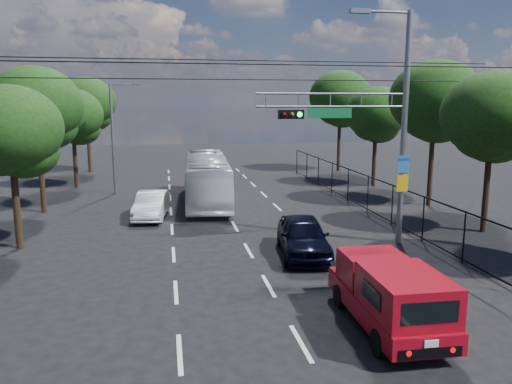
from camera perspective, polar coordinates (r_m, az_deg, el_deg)
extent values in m
plane|color=black|center=(13.06, 5.15, -16.82)|extent=(120.00, 120.00, 0.00)
cube|color=beige|center=(12.67, -8.72, -17.79)|extent=(0.12, 2.00, 0.01)
cube|color=beige|center=(16.31, -9.15, -11.20)|extent=(0.12, 2.00, 0.01)
cube|color=beige|center=(20.09, -9.40, -7.04)|extent=(0.12, 2.00, 0.01)
cube|color=beige|center=(23.94, -9.57, -4.21)|extent=(0.12, 2.00, 0.01)
cube|color=beige|center=(27.83, -9.70, -2.17)|extent=(0.12, 2.00, 0.01)
cube|color=beige|center=(31.75, -9.79, -0.63)|extent=(0.12, 2.00, 0.01)
cube|color=beige|center=(35.69, -9.86, 0.57)|extent=(0.12, 2.00, 0.01)
cube|color=beige|center=(39.64, -9.92, 1.53)|extent=(0.12, 2.00, 0.01)
cube|color=beige|center=(43.60, -9.97, 2.32)|extent=(0.12, 2.00, 0.01)
cube|color=beige|center=(13.06, 5.15, -16.81)|extent=(0.12, 2.00, 0.01)
cube|color=beige|center=(16.62, 1.43, -10.65)|extent=(0.12, 2.00, 0.01)
cube|color=beige|center=(20.34, -0.87, -6.68)|extent=(0.12, 2.00, 0.01)
cube|color=beige|center=(24.15, -2.43, -3.95)|extent=(0.12, 2.00, 0.01)
cube|color=beige|center=(28.01, -3.55, -1.96)|extent=(0.12, 2.00, 0.01)
cube|color=beige|center=(31.91, -4.40, -0.46)|extent=(0.12, 2.00, 0.01)
cube|color=beige|center=(35.83, -5.06, 0.72)|extent=(0.12, 2.00, 0.01)
cube|color=beige|center=(39.77, -5.59, 1.67)|extent=(0.12, 2.00, 0.01)
cube|color=beige|center=(43.71, -6.03, 2.44)|extent=(0.12, 2.00, 0.01)
cube|color=beige|center=(14.09, 17.42, -15.14)|extent=(0.12, 2.00, 0.01)
cube|color=beige|center=(17.44, 11.28, -9.83)|extent=(0.12, 2.00, 0.01)
cube|color=beige|center=(21.02, 7.28, -6.20)|extent=(0.12, 2.00, 0.01)
cube|color=beige|center=(24.72, 4.49, -3.63)|extent=(0.12, 2.00, 0.01)
cube|color=beige|center=(28.51, 2.45, -1.73)|extent=(0.12, 2.00, 0.01)
cube|color=beige|center=(32.35, 0.89, -0.28)|extent=(0.12, 2.00, 0.01)
cube|color=beige|center=(36.22, -0.33, 0.87)|extent=(0.12, 2.00, 0.01)
cube|color=beige|center=(40.12, -1.32, 1.79)|extent=(0.12, 2.00, 0.01)
cube|color=beige|center=(44.03, -2.13, 2.55)|extent=(0.12, 2.00, 0.01)
cylinder|color=slate|center=(21.52, 16.55, 6.69)|extent=(0.24, 0.24, 9.50)
cylinder|color=slate|center=(21.34, 14.69, 19.30)|extent=(2.00, 0.10, 0.10)
cube|color=slate|center=(20.92, 11.78, 19.60)|extent=(0.80, 0.25, 0.18)
cylinder|color=slate|center=(20.29, 8.78, 11.04)|extent=(6.20, 0.08, 0.08)
cylinder|color=slate|center=(20.29, 8.74, 9.63)|extent=(6.20, 0.08, 0.08)
cube|color=black|center=(19.81, 4.01, 8.84)|extent=(1.00, 0.28, 0.35)
sphere|color=#3F0505|center=(19.58, 3.20, 8.83)|extent=(0.20, 0.20, 0.20)
sphere|color=#4C3805|center=(19.66, 4.11, 8.83)|extent=(0.20, 0.20, 0.20)
sphere|color=#0CE533|center=(19.74, 5.03, 8.82)|extent=(0.20, 0.20, 0.20)
cube|color=#0E6330|center=(20.26, 8.45, 8.93)|extent=(1.80, 0.05, 0.40)
cube|color=#2661B5|center=(21.51, 16.49, 3.08)|extent=(0.50, 0.04, 0.70)
cube|color=gold|center=(21.62, 16.38, 0.98)|extent=(0.50, 0.04, 0.70)
cylinder|color=slate|center=(21.23, 15.26, 10.09)|extent=(0.05, 0.05, 0.50)
cylinder|color=slate|center=(20.70, 11.96, 10.23)|extent=(0.05, 0.05, 0.50)
cylinder|color=slate|center=(20.25, 8.49, 10.34)|extent=(0.05, 0.05, 0.50)
cylinder|color=slate|center=(19.87, 4.88, 10.42)|extent=(0.05, 0.05, 0.50)
cylinder|color=slate|center=(19.58, 1.14, 10.46)|extent=(0.05, 0.05, 0.50)
cylinder|color=slate|center=(33.45, -16.05, 5.71)|extent=(0.18, 0.18, 7.00)
cylinder|color=slate|center=(33.30, -14.95, 11.78)|extent=(1.60, 0.09, 0.09)
cube|color=slate|center=(33.25, -13.38, 11.85)|extent=(0.60, 0.22, 0.15)
cylinder|color=black|center=(17.53, 0.17, 14.40)|extent=(22.00, 0.04, 0.04)
cylinder|color=black|center=(21.00, -1.62, 14.82)|extent=(22.00, 0.04, 0.04)
cylinder|color=black|center=(22.44, -2.20, 12.73)|extent=(22.00, 0.04, 0.04)
cube|color=black|center=(25.88, 14.45, 1.09)|extent=(0.04, 34.00, 0.06)
cube|color=black|center=(26.22, 14.28, -2.79)|extent=(0.04, 34.00, 0.06)
cylinder|color=black|center=(20.07, 22.67, -4.79)|extent=(0.06, 0.06, 2.00)
cylinder|color=black|center=(22.56, 18.57, -2.91)|extent=(0.06, 0.06, 2.00)
cylinder|color=black|center=(25.16, 15.30, -1.41)|extent=(0.06, 0.06, 2.00)
cylinder|color=black|center=(27.84, 12.66, -0.18)|extent=(0.06, 0.06, 2.00)
cylinder|color=black|center=(30.58, 10.49, 0.82)|extent=(0.06, 0.06, 2.00)
cylinder|color=black|center=(33.37, 8.68, 1.66)|extent=(0.06, 0.06, 2.00)
cylinder|color=black|center=(36.19, 7.14, 2.37)|extent=(0.06, 0.06, 2.00)
cylinder|color=black|center=(39.03, 5.83, 2.97)|extent=(0.06, 0.06, 2.00)
cylinder|color=black|center=(41.90, 4.70, 3.49)|extent=(0.06, 0.06, 2.00)
cylinder|color=black|center=(25.08, 24.84, 0.52)|extent=(0.28, 0.28, 4.20)
ellipsoid|color=black|center=(24.79, 25.42, 8.06)|extent=(4.50, 4.50, 3.83)
ellipsoid|color=black|center=(25.31, 25.58, 5.68)|extent=(3.00, 3.00, 2.40)
ellipsoid|color=black|center=(24.46, 24.86, 5.97)|extent=(2.85, 2.85, 2.28)
cylinder|color=black|center=(30.38, 19.36, 2.98)|extent=(0.28, 0.28, 4.76)
ellipsoid|color=black|center=(30.17, 19.79, 10.04)|extent=(5.10, 5.10, 4.33)
ellipsoid|color=black|center=(30.64, 20.02, 7.79)|extent=(3.40, 3.40, 2.72)
ellipsoid|color=black|center=(29.83, 19.27, 8.11)|extent=(3.23, 3.23, 2.58)
cylinder|color=black|center=(36.46, 13.37, 3.84)|extent=(0.28, 0.28, 4.03)
ellipsoid|color=black|center=(36.26, 13.58, 8.82)|extent=(4.32, 4.32, 3.67)
ellipsoid|color=black|center=(36.73, 13.90, 7.25)|extent=(2.88, 2.88, 2.30)
ellipsoid|color=black|center=(35.96, 13.14, 7.45)|extent=(2.74, 2.74, 2.19)
cylinder|color=black|center=(43.90, 9.46, 5.62)|extent=(0.28, 0.28, 4.93)
ellipsoid|color=black|center=(43.76, 9.61, 10.68)|extent=(5.28, 5.28, 4.49)
ellipsoid|color=black|center=(44.19, 9.93, 9.06)|extent=(3.52, 3.52, 2.82)
ellipsoid|color=black|center=(43.46, 9.22, 9.30)|extent=(3.34, 3.34, 2.68)
cylinder|color=black|center=(22.40, -25.71, -1.13)|extent=(0.28, 0.28, 3.81)
ellipsoid|color=black|center=(22.06, -26.31, 6.52)|extent=(4.08, 4.08, 3.47)
ellipsoid|color=black|center=(22.31, -24.92, 4.20)|extent=(2.72, 2.72, 2.18)
ellipsoid|color=black|center=(22.02, -27.16, 4.31)|extent=(2.58, 2.58, 2.07)
cylinder|color=black|center=(29.20, -23.33, 2.17)|extent=(0.28, 0.28, 4.48)
ellipsoid|color=black|center=(28.96, -23.83, 9.07)|extent=(4.80, 4.80, 4.08)
ellipsoid|color=black|center=(29.19, -22.77, 6.95)|extent=(3.20, 3.20, 2.56)
ellipsoid|color=black|center=(28.87, -24.46, 7.12)|extent=(3.04, 3.04, 2.43)
cylinder|color=black|center=(36.94, -19.96, 3.49)|extent=(0.28, 0.28, 3.92)
ellipsoid|color=black|center=(36.73, -20.26, 8.26)|extent=(4.20, 4.20, 3.57)
ellipsoid|color=black|center=(37.00, -19.47, 6.80)|extent=(2.80, 2.80, 2.24)
ellipsoid|color=black|center=(36.63, -20.77, 6.91)|extent=(2.66, 2.66, 2.13)
cylinder|color=black|center=(44.81, -18.57, 5.10)|extent=(0.28, 0.28, 4.59)
ellipsoid|color=black|center=(44.66, -18.84, 9.71)|extent=(4.92, 4.92, 4.18)
ellipsoid|color=black|center=(44.91, -18.19, 8.28)|extent=(3.28, 3.28, 2.62)
ellipsoid|color=black|center=(44.52, -19.25, 8.42)|extent=(3.12, 3.12, 2.49)
cylinder|color=black|center=(15.14, 9.61, -11.63)|extent=(0.26, 0.67, 0.66)
cylinder|color=black|center=(15.70, 15.27, -11.05)|extent=(0.26, 0.67, 0.66)
cylinder|color=black|center=(12.65, 13.95, -16.38)|extent=(0.26, 0.67, 0.66)
cylinder|color=black|center=(13.32, 20.55, -15.35)|extent=(0.26, 0.67, 0.66)
cube|color=maroon|center=(14.06, 14.74, -12.48)|extent=(1.91, 4.75, 0.53)
cube|color=maroon|center=(15.86, 11.67, -9.40)|extent=(1.75, 0.56, 0.52)
cube|color=black|center=(16.01, 11.38, -8.31)|extent=(1.61, 0.42, 0.29)
cube|color=maroon|center=(14.75, 13.17, -8.46)|extent=(1.73, 1.50, 0.89)
cube|color=black|center=(14.12, 14.26, -9.16)|extent=(1.46, 0.08, 0.52)
cube|color=maroon|center=(12.91, 16.75, -11.07)|extent=(1.81, 2.44, 0.99)
cube|color=black|center=(13.30, 20.26, -10.52)|extent=(0.07, 1.13, 0.42)
cube|color=black|center=(12.56, 13.04, -11.37)|extent=(0.07, 1.13, 0.42)
cube|color=black|center=(11.93, 19.26, -12.90)|extent=(1.37, 0.08, 0.52)
cube|color=black|center=(12.21, 19.26, -16.96)|extent=(1.51, 0.11, 0.24)
cube|color=silver|center=(12.08, 19.41, -16.04)|extent=(0.33, 0.04, 0.17)
imported|color=black|center=(19.61, 5.41, -5.05)|extent=(2.40, 4.72, 1.54)
imported|color=silver|center=(29.73, -5.64, 1.53)|extent=(2.98, 10.44, 2.88)
imported|color=white|center=(26.36, -11.86, -1.45)|extent=(1.93, 4.26, 1.36)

